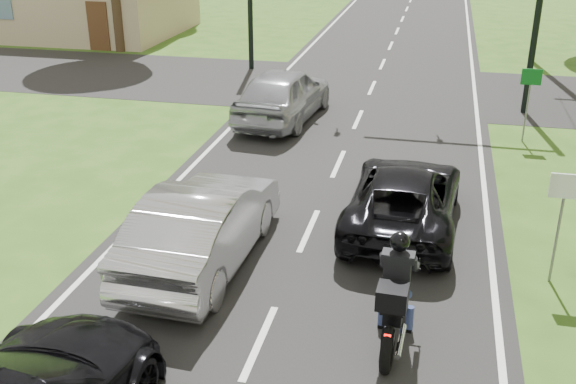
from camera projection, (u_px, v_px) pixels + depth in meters
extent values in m
plane|color=#2D5016|center=(260.00, 342.00, 10.64)|extent=(140.00, 140.00, 0.00)
cube|color=black|center=(349.00, 140.00, 19.57)|extent=(8.00, 100.00, 0.01)
cube|color=black|center=(372.00, 88.00, 24.93)|extent=(60.00, 7.00, 0.01)
torus|color=black|center=(400.00, 296.00, 11.26)|extent=(0.17, 0.68, 0.67)
torus|color=black|center=(387.00, 350.00, 9.90)|extent=(0.20, 0.74, 0.73)
cube|color=black|center=(396.00, 301.00, 10.55)|extent=(0.33, 0.98, 0.31)
sphere|color=black|center=(399.00, 283.00, 10.70)|extent=(0.35, 0.35, 0.35)
cube|color=black|center=(394.00, 304.00, 10.16)|extent=(0.37, 0.58, 0.10)
cube|color=#FF0C07|center=(387.00, 336.00, 9.67)|extent=(0.10, 0.04, 0.05)
cylinder|color=silver|center=(401.00, 341.00, 10.14)|extent=(0.13, 0.82, 0.09)
cylinder|color=black|center=(401.00, 267.00, 10.81)|extent=(0.63, 0.06, 0.04)
cube|color=black|center=(392.00, 297.00, 9.77)|extent=(0.47, 0.43, 0.33)
cube|color=black|center=(397.00, 272.00, 10.16)|extent=(0.42, 0.24, 0.61)
sphere|color=black|center=(400.00, 242.00, 10.04)|extent=(0.31, 0.31, 0.31)
cylinder|color=navy|center=(382.00, 315.00, 10.93)|extent=(0.13, 0.13, 0.46)
cylinder|color=navy|center=(410.00, 319.00, 10.82)|extent=(0.13, 0.13, 0.46)
imported|color=black|center=(404.00, 197.00, 14.17)|extent=(2.37, 4.85, 1.33)
imported|color=#B9B9BE|center=(203.00, 225.00, 12.64)|extent=(1.83, 4.90, 1.60)
imported|color=#9B9DA3|center=(283.00, 94.00, 20.97)|extent=(2.47, 5.15, 1.70)
cylinder|color=black|center=(537.00, 19.00, 20.89)|extent=(0.20, 0.20, 6.00)
cylinder|color=slate|center=(558.00, 232.00, 11.96)|extent=(0.05, 0.05, 2.00)
cube|color=silver|center=(566.00, 186.00, 11.57)|extent=(0.55, 0.04, 0.45)
cylinder|color=slate|center=(527.00, 108.00, 19.07)|extent=(0.05, 0.05, 2.00)
cube|color=#0C591E|center=(532.00, 77.00, 18.68)|extent=(0.55, 0.04, 0.45)
cube|color=tan|center=(81.00, 1.00, 34.71)|extent=(10.00, 8.00, 3.20)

